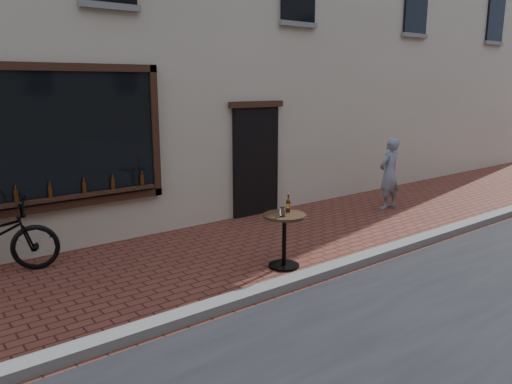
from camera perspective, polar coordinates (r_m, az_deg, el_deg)
ground at (r=6.73m, az=5.46°, el=-11.09°), size 90.00×90.00×0.00m
kerb at (r=6.84m, az=4.30°, el=-10.13°), size 90.00×0.25×0.12m
bistro_table at (r=7.34m, az=3.27°, el=-4.29°), size 0.63×0.63×1.08m
pedestrian at (r=11.07m, az=14.99°, el=2.06°), size 0.58×0.40×1.55m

